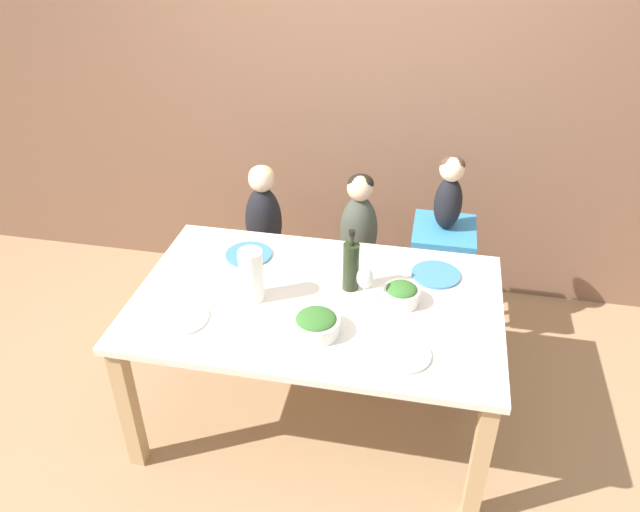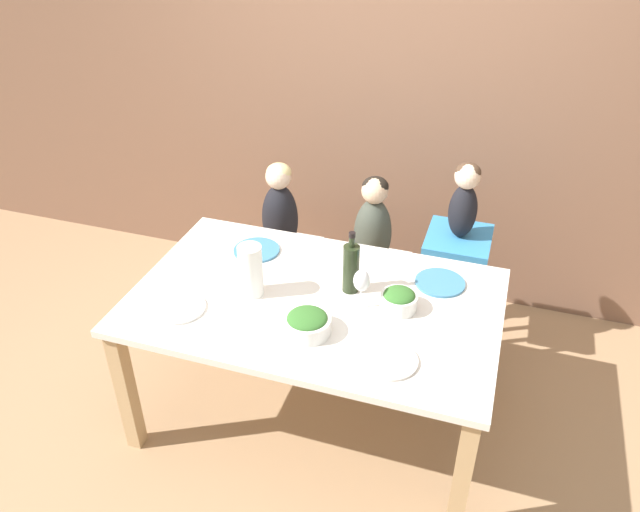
{
  "view_description": "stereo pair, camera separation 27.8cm",
  "coord_description": "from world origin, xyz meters",
  "px_view_note": "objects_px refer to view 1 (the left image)",
  "views": [
    {
      "loc": [
        0.46,
        -2.21,
        2.43
      ],
      "look_at": [
        0.0,
        0.08,
        0.92
      ],
      "focal_mm": 35.0,
      "sensor_mm": 36.0,
      "label": 1
    },
    {
      "loc": [
        0.73,
        -2.14,
        2.43
      ],
      "look_at": [
        0.0,
        0.08,
        0.92
      ],
      "focal_mm": 35.0,
      "sensor_mm": 36.0,
      "label": 2
    }
  ],
  "objects_px": {
    "chair_far_center": "(357,273)",
    "dinner_plate_front_right": "(402,354)",
    "chair_far_left": "(266,262)",
    "person_baby_right": "(450,190)",
    "dinner_plate_back_left": "(249,254)",
    "person_child_center": "(359,222)",
    "dinner_plate_back_right": "(436,275)",
    "wine_glass_near": "(365,278)",
    "paper_towel_roll": "(251,275)",
    "wine_bottle": "(351,265)",
    "dinner_plate_front_left": "(181,318)",
    "salad_bowl_small": "(401,294)",
    "chair_right_highchair": "(442,253)",
    "person_child_left": "(263,212)",
    "salad_bowl_large": "(316,323)"
  },
  "relations": [
    {
      "from": "chair_far_center",
      "to": "dinner_plate_front_right",
      "type": "relative_size",
      "value": 1.93
    },
    {
      "from": "chair_far_left",
      "to": "person_baby_right",
      "type": "height_order",
      "value": "person_baby_right"
    },
    {
      "from": "dinner_plate_back_left",
      "to": "person_child_center",
      "type": "bearing_deg",
      "value": 43.69
    },
    {
      "from": "dinner_plate_back_right",
      "to": "wine_glass_near",
      "type": "bearing_deg",
      "value": -136.53
    },
    {
      "from": "paper_towel_roll",
      "to": "dinner_plate_back_left",
      "type": "xyz_separation_m",
      "value": [
        -0.12,
        0.34,
        -0.12
      ]
    },
    {
      "from": "wine_glass_near",
      "to": "dinner_plate_front_right",
      "type": "height_order",
      "value": "wine_glass_near"
    },
    {
      "from": "wine_bottle",
      "to": "chair_far_center",
      "type": "bearing_deg",
      "value": 94.6
    },
    {
      "from": "dinner_plate_front_left",
      "to": "salad_bowl_small",
      "type": "bearing_deg",
      "value": 18.46
    },
    {
      "from": "person_baby_right",
      "to": "chair_far_center",
      "type": "bearing_deg",
      "value": -179.86
    },
    {
      "from": "person_child_center",
      "to": "paper_towel_roll",
      "type": "height_order",
      "value": "person_child_center"
    },
    {
      "from": "chair_right_highchair",
      "to": "wine_glass_near",
      "type": "distance_m",
      "value": 0.88
    },
    {
      "from": "person_child_left",
      "to": "paper_towel_roll",
      "type": "xyz_separation_m",
      "value": [
        0.18,
        -0.8,
        0.14
      ]
    },
    {
      "from": "dinner_plate_front_right",
      "to": "chair_far_left",
      "type": "bearing_deg",
      "value": 129.62
    },
    {
      "from": "chair_far_center",
      "to": "dinner_plate_back_left",
      "type": "bearing_deg",
      "value": -136.36
    },
    {
      "from": "dinner_plate_front_left",
      "to": "wine_bottle",
      "type": "bearing_deg",
      "value": 28.86
    },
    {
      "from": "chair_right_highchair",
      "to": "wine_bottle",
      "type": "xyz_separation_m",
      "value": [
        -0.41,
        -0.64,
        0.28
      ]
    },
    {
      "from": "dinner_plate_front_left",
      "to": "dinner_plate_back_right",
      "type": "relative_size",
      "value": 1.0
    },
    {
      "from": "person_child_center",
      "to": "wine_bottle",
      "type": "relative_size",
      "value": 1.79
    },
    {
      "from": "paper_towel_roll",
      "to": "salad_bowl_small",
      "type": "relative_size",
      "value": 1.52
    },
    {
      "from": "person_child_left",
      "to": "dinner_plate_front_left",
      "type": "height_order",
      "value": "person_child_left"
    },
    {
      "from": "dinner_plate_back_right",
      "to": "dinner_plate_front_right",
      "type": "height_order",
      "value": "same"
    },
    {
      "from": "chair_far_center",
      "to": "chair_right_highchair",
      "type": "relative_size",
      "value": 0.61
    },
    {
      "from": "person_child_center",
      "to": "wine_glass_near",
      "type": "distance_m",
      "value": 0.78
    },
    {
      "from": "wine_bottle",
      "to": "dinner_plate_front_right",
      "type": "height_order",
      "value": "wine_bottle"
    },
    {
      "from": "wine_bottle",
      "to": "salad_bowl_large",
      "type": "distance_m",
      "value": 0.36
    },
    {
      "from": "wine_bottle",
      "to": "chair_far_left",
      "type": "bearing_deg",
      "value": 133.08
    },
    {
      "from": "person_baby_right",
      "to": "dinner_plate_back_right",
      "type": "height_order",
      "value": "person_baby_right"
    },
    {
      "from": "dinner_plate_front_right",
      "to": "salad_bowl_large",
      "type": "bearing_deg",
      "value": 169.0
    },
    {
      "from": "chair_far_center",
      "to": "dinner_plate_front_right",
      "type": "height_order",
      "value": "dinner_plate_front_right"
    },
    {
      "from": "chair_far_center",
      "to": "wine_glass_near",
      "type": "distance_m",
      "value": 0.91
    },
    {
      "from": "chair_far_left",
      "to": "salad_bowl_large",
      "type": "relative_size",
      "value": 2.25
    },
    {
      "from": "chair_far_left",
      "to": "chair_far_center",
      "type": "height_order",
      "value": "same"
    },
    {
      "from": "dinner_plate_back_left",
      "to": "dinner_plate_back_right",
      "type": "relative_size",
      "value": 1.0
    },
    {
      "from": "person_child_left",
      "to": "wine_bottle",
      "type": "distance_m",
      "value": 0.89
    },
    {
      "from": "salad_bowl_large",
      "to": "chair_far_center",
      "type": "bearing_deg",
      "value": 87.76
    },
    {
      "from": "wine_glass_near",
      "to": "salad_bowl_large",
      "type": "height_order",
      "value": "wine_glass_near"
    },
    {
      "from": "chair_far_left",
      "to": "person_child_left",
      "type": "relative_size",
      "value": 0.82
    },
    {
      "from": "salad_bowl_small",
      "to": "dinner_plate_front_left",
      "type": "relative_size",
      "value": 0.7
    },
    {
      "from": "chair_far_left",
      "to": "chair_far_center",
      "type": "distance_m",
      "value": 0.55
    },
    {
      "from": "person_baby_right",
      "to": "dinner_plate_back_left",
      "type": "xyz_separation_m",
      "value": [
        -0.95,
        -0.47,
        -0.22
      ]
    },
    {
      "from": "person_child_left",
      "to": "person_baby_right",
      "type": "bearing_deg",
      "value": 0.02
    },
    {
      "from": "dinner_plate_back_left",
      "to": "salad_bowl_large",
      "type": "bearing_deg",
      "value": -48.95
    },
    {
      "from": "paper_towel_roll",
      "to": "chair_far_left",
      "type": "bearing_deg",
      "value": 102.56
    },
    {
      "from": "person_child_left",
      "to": "person_child_center",
      "type": "xyz_separation_m",
      "value": [
        0.55,
        0.0,
        0.0
      ]
    },
    {
      "from": "paper_towel_roll",
      "to": "dinner_plate_back_right",
      "type": "relative_size",
      "value": 1.07
    },
    {
      "from": "salad_bowl_large",
      "to": "salad_bowl_small",
      "type": "height_order",
      "value": "same"
    },
    {
      "from": "wine_bottle",
      "to": "chair_right_highchair",
      "type": "bearing_deg",
      "value": 57.13
    },
    {
      "from": "paper_towel_roll",
      "to": "dinner_plate_back_left",
      "type": "bearing_deg",
      "value": 109.91
    },
    {
      "from": "chair_far_left",
      "to": "wine_bottle",
      "type": "bearing_deg",
      "value": -46.92
    },
    {
      "from": "paper_towel_roll",
      "to": "wine_glass_near",
      "type": "relative_size",
      "value": 1.27
    }
  ]
}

